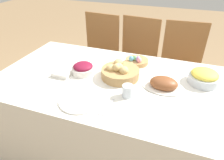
# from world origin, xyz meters

# --- Properties ---
(ground_plane) EXTENTS (12.00, 12.00, 0.00)m
(ground_plane) POSITION_xyz_m (0.00, 0.00, 0.00)
(ground_plane) COLOR #937551
(dining_table) EXTENTS (1.73, 0.96, 0.73)m
(dining_table) POSITION_xyz_m (0.00, 0.00, 0.37)
(dining_table) COLOR silver
(dining_table) RESTS_ON ground
(chair_far_center) EXTENTS (0.47, 0.47, 0.95)m
(chair_far_center) POSITION_xyz_m (-0.02, 0.81, 0.50)
(chair_far_center) COLOR brown
(chair_far_center) RESTS_ON ground
(chair_far_left) EXTENTS (0.46, 0.46, 0.95)m
(chair_far_left) POSITION_xyz_m (-0.47, 0.81, 0.50)
(chair_far_left) COLOR brown
(chair_far_left) RESTS_ON ground
(chair_far_right) EXTENTS (0.44, 0.44, 0.95)m
(chair_far_right) POSITION_xyz_m (0.46, 0.81, 0.50)
(chair_far_right) COLOR brown
(chair_far_right) RESTS_ON ground
(bread_basket) EXTENTS (0.28, 0.28, 0.12)m
(bread_basket) POSITION_xyz_m (0.03, 0.05, 0.77)
(bread_basket) COLOR #AD8451
(bread_basket) RESTS_ON dining_table
(egg_basket) EXTENTS (0.19, 0.19, 0.08)m
(egg_basket) POSITION_xyz_m (0.10, 0.30, 0.76)
(egg_basket) COLOR #AD8451
(egg_basket) RESTS_ON dining_table
(ham_platter) EXTENTS (0.29, 0.20, 0.09)m
(ham_platter) POSITION_xyz_m (0.35, 0.01, 0.76)
(ham_platter) COLOR silver
(ham_platter) RESTS_ON dining_table
(pineapple_bowl) EXTENTS (0.21, 0.21, 0.10)m
(pineapple_bowl) POSITION_xyz_m (0.61, 0.17, 0.78)
(pineapple_bowl) COLOR silver
(pineapple_bowl) RESTS_ON dining_table
(beet_salad_bowl) EXTENTS (0.17, 0.17, 0.08)m
(beet_salad_bowl) POSITION_xyz_m (-0.25, 0.01, 0.77)
(beet_salad_bowl) COLOR silver
(beet_salad_bowl) RESTS_ON dining_table
(dinner_plate) EXTENTS (0.26, 0.26, 0.01)m
(dinner_plate) POSITION_xyz_m (-0.11, -0.31, 0.74)
(dinner_plate) COLOR silver
(dinner_plate) RESTS_ON dining_table
(fork) EXTENTS (0.02, 0.16, 0.00)m
(fork) POSITION_xyz_m (-0.26, -0.31, 0.73)
(fork) COLOR #B7B7BC
(fork) RESTS_ON dining_table
(knife) EXTENTS (0.02, 0.16, 0.00)m
(knife) POSITION_xyz_m (0.05, -0.31, 0.73)
(knife) COLOR #B7B7BC
(knife) RESTS_ON dining_table
(spoon) EXTENTS (0.02, 0.16, 0.00)m
(spoon) POSITION_xyz_m (0.08, -0.31, 0.73)
(spoon) COLOR #B7B7BC
(spoon) RESTS_ON dining_table
(drinking_cup) EXTENTS (0.07, 0.07, 0.08)m
(drinking_cup) POSITION_xyz_m (0.15, -0.16, 0.77)
(drinking_cup) COLOR silver
(drinking_cup) RESTS_ON dining_table
(butter_dish) EXTENTS (0.13, 0.08, 0.03)m
(butter_dish) POSITION_xyz_m (-0.38, -0.09, 0.75)
(butter_dish) COLOR silver
(butter_dish) RESTS_ON dining_table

